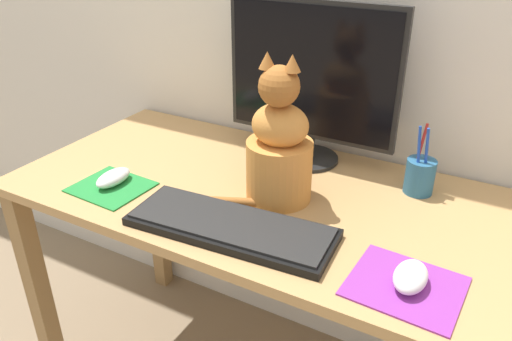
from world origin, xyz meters
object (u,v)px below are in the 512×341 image
object	(u,v)px
cat	(279,148)
computer_mouse_right	(411,277)
keyboard	(231,226)
computer_mouse_left	(113,178)
monitor	(311,80)
pen_cup	(420,175)

from	to	relation	value
cat	computer_mouse_right	bearing A→B (deg)	-29.91
keyboard	cat	bearing A→B (deg)	77.74
computer_mouse_right	computer_mouse_left	bearing A→B (deg)	177.77
monitor	computer_mouse_right	world-z (taller)	monitor
keyboard	pen_cup	bearing A→B (deg)	45.43
cat	pen_cup	size ratio (longest dim) A/B	2.02
monitor	computer_mouse_left	distance (m)	0.56
keyboard	computer_mouse_right	distance (m)	0.38
computer_mouse_right	cat	world-z (taller)	cat
computer_mouse_right	pen_cup	xyz separation A→B (m)	(-0.07, 0.36, 0.02)
monitor	cat	bearing A→B (deg)	-84.41
computer_mouse_left	pen_cup	distance (m)	0.76
pen_cup	keyboard	bearing A→B (deg)	-130.67
computer_mouse_left	cat	world-z (taller)	cat
monitor	pen_cup	distance (m)	0.36
monitor	pen_cup	size ratio (longest dim) A/B	2.66
cat	pen_cup	world-z (taller)	cat
computer_mouse_left	computer_mouse_right	distance (m)	0.75
cat	pen_cup	bearing A→B (deg)	29.34
monitor	keyboard	bearing A→B (deg)	-90.52
monitor	computer_mouse_right	distance (m)	0.58
keyboard	computer_mouse_left	world-z (taller)	computer_mouse_left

